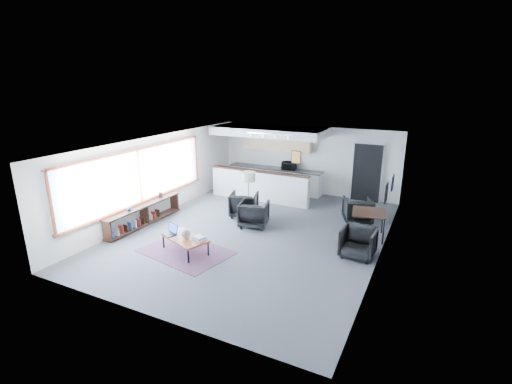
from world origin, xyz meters
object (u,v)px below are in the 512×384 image
at_px(laptop, 171,231).
at_px(microwave, 289,165).
at_px(coffee_table, 185,238).
at_px(book_stack, 199,238).
at_px(armchair_right, 254,213).
at_px(armchair_left, 244,203).
at_px(dining_table, 369,214).
at_px(ceramic_pot, 186,234).
at_px(dining_chair_near, 358,243).
at_px(floor_lamp, 248,178).
at_px(dining_chair_far, 358,211).

distance_m(laptop, microwave, 6.22).
relative_size(coffee_table, microwave, 2.63).
relative_size(book_stack, armchair_right, 0.43).
height_order(armchair_left, dining_table, armchair_left).
xyz_separation_m(ceramic_pot, microwave, (0.35, 6.18, 0.58)).
bearing_deg(coffee_table, armchair_right, 92.42).
height_order(book_stack, dining_chair_near, dining_chair_near).
height_order(dining_table, dining_chair_near, dining_table).
bearing_deg(dining_chair_near, armchair_left, 164.08).
height_order(armchair_left, armchair_right, armchair_left).
xyz_separation_m(laptop, ceramic_pot, (0.51, -0.06, 0.04)).
relative_size(coffee_table, laptop, 3.30).
bearing_deg(coffee_table, floor_lamp, 103.15).
relative_size(laptop, microwave, 0.80).
bearing_deg(dining_table, ceramic_pot, -141.76).
xyz_separation_m(ceramic_pot, dining_chair_far, (3.46, 4.15, -0.17)).
height_order(laptop, dining_chair_near, dining_chair_near).
bearing_deg(ceramic_pot, microwave, 86.72).
xyz_separation_m(floor_lamp, microwave, (0.06, 3.32, -0.23)).
height_order(book_stack, microwave, microwave).
relative_size(laptop, floor_lamp, 0.28).
bearing_deg(microwave, floor_lamp, -100.34).
bearing_deg(ceramic_pot, floor_lamp, 84.09).
bearing_deg(armchair_left, ceramic_pot, 72.59).
distance_m(book_stack, dining_table, 4.72).
relative_size(ceramic_pot, dining_chair_near, 0.33).
bearing_deg(dining_chair_far, armchair_right, 8.72).
relative_size(book_stack, armchair_left, 0.42).
bearing_deg(floor_lamp, dining_table, 3.99).
bearing_deg(dining_chair_far, book_stack, 29.26).
relative_size(dining_chair_near, dining_chair_far, 0.98).
height_order(laptop, armchair_right, armchair_right).
distance_m(ceramic_pot, armchair_left, 3.06).
bearing_deg(floor_lamp, armchair_right, -46.95).
relative_size(floor_lamp, dining_chair_far, 2.14).
distance_m(ceramic_pot, dining_chair_near, 4.34).
height_order(coffee_table, dining_table, dining_table).
relative_size(armchair_left, dining_table, 0.83).
bearing_deg(armchair_left, armchair_right, 120.19).
xyz_separation_m(coffee_table, ceramic_pot, (0.07, -0.04, 0.15)).
bearing_deg(armchair_left, floor_lamp, 127.51).
bearing_deg(floor_lamp, armchair_left, 144.27).
height_order(armchair_left, dining_chair_far, armchair_left).
xyz_separation_m(armchair_left, dining_chair_far, (3.42, 1.10, -0.07)).
height_order(ceramic_pot, dining_chair_far, dining_chair_far).
distance_m(armchair_right, dining_chair_near, 3.32).
bearing_deg(armchair_left, book_stack, 79.42).
xyz_separation_m(coffee_table, dining_table, (4.03, 3.08, 0.30)).
xyz_separation_m(book_stack, armchair_right, (0.35, 2.35, -0.03)).
distance_m(floor_lamp, dining_chair_far, 3.55).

